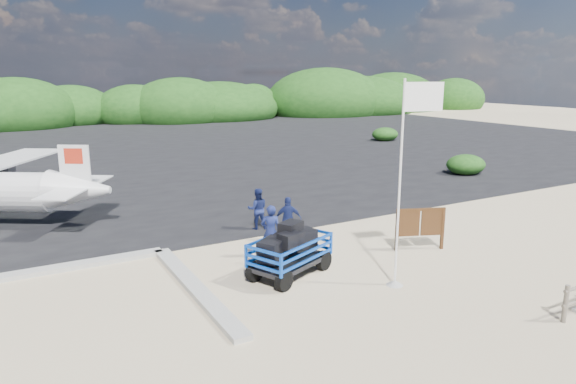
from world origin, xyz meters
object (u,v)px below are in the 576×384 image
baggage_cart (290,275)px  signboard (419,250)px  crew_c (288,219)px  flagpole (395,285)px  crew_b (258,209)px  crew_a (271,232)px  aircraft_large (334,145)px

baggage_cart → signboard: 5.17m
crew_c → signboard: bearing=163.2°
signboard → flagpole: bearing=-122.9°
signboard → crew_b: crew_b is taller
signboard → crew_a: crew_a is taller
crew_a → crew_c: crew_a is taller
crew_a → flagpole: bearing=141.6°
baggage_cart → signboard: bearing=-25.2°
signboard → crew_c: crew_c is taller
baggage_cart → flagpole: flagpole is taller
crew_c → flagpole: bearing=122.8°
baggage_cart → aircraft_large: size_ratio=0.20×
signboard → aircraft_large: (12.76, 24.15, 0.00)m
crew_b → aircraft_large: 25.39m
crew_b → baggage_cart: bearing=96.1°
baggage_cart → flagpole: bearing=-66.2°
crew_a → aircraft_large: size_ratio=0.13×
baggage_cart → flagpole: (2.34, -2.19, 0.00)m
signboard → crew_c: (-3.58, 3.14, 0.85)m
crew_c → crew_a: bearing=66.7°
flagpole → baggage_cart: bearing=136.9°
aircraft_large → baggage_cart: bearing=85.1°
crew_a → crew_b: size_ratio=1.10×
baggage_cart → aircraft_large: aircraft_large is taller
crew_a → baggage_cart: bearing=106.0°
aircraft_large → crew_b: bearing=80.8°
signboard → crew_b: bearing=149.8°
signboard → aircraft_large: aircraft_large is taller
signboard → crew_a: (-4.97, 1.89, 0.92)m
crew_a → crew_b: crew_a is taller
crew_b → aircraft_large: (16.70, 19.10, -0.84)m
crew_c → aircraft_large: (16.34, 21.00, -0.85)m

